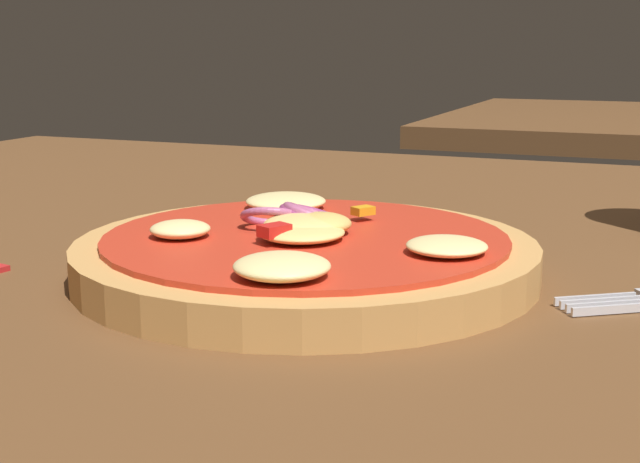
{
  "coord_description": "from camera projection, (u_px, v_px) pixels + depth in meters",
  "views": [
    {
      "loc": [
        0.16,
        -0.44,
        0.16
      ],
      "look_at": [
        -0.02,
        0.0,
        0.05
      ],
      "focal_mm": 49.71,
      "sensor_mm": 36.0,
      "label": 1
    }
  ],
  "objects": [
    {
      "name": "pizza",
      "position": [
        305.0,
        253.0,
        0.47
      ],
      "size": [
        0.24,
        0.24,
        0.04
      ],
      "color": "tan",
      "rests_on": "dining_table"
    },
    {
      "name": "dining_table",
      "position": [
        346.0,
        299.0,
        0.48
      ],
      "size": [
        1.23,
        0.98,
        0.03
      ],
      "color": "brown",
      "rests_on": "ground"
    }
  ]
}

